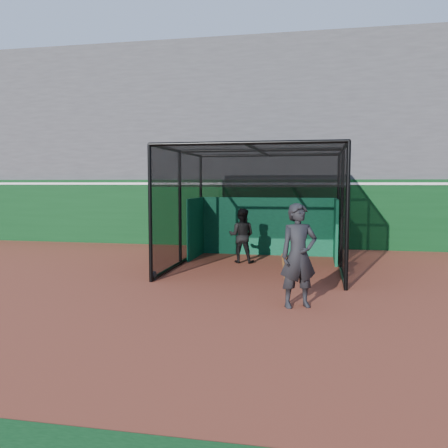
# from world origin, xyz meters

# --- Properties ---
(ground) EXTENTS (120.00, 120.00, 0.00)m
(ground) POSITION_xyz_m (0.00, 0.00, 0.00)
(ground) COLOR brown
(ground) RESTS_ON ground
(outfield_wall) EXTENTS (50.00, 0.50, 2.50)m
(outfield_wall) POSITION_xyz_m (0.00, 8.50, 1.29)
(outfield_wall) COLOR #0A3814
(outfield_wall) RESTS_ON ground
(grandstand) EXTENTS (50.00, 7.85, 8.95)m
(grandstand) POSITION_xyz_m (0.00, 12.27, 4.48)
(grandstand) COLOR #4C4C4F
(grandstand) RESTS_ON ground
(batting_cage) EXTENTS (4.65, 5.05, 3.28)m
(batting_cage) POSITION_xyz_m (1.13, 4.12, 1.64)
(batting_cage) COLOR black
(batting_cage) RESTS_ON ground
(batter) EXTENTS (0.81, 0.65, 1.62)m
(batter) POSITION_xyz_m (0.55, 4.81, 0.81)
(batter) COLOR black
(batter) RESTS_ON ground
(on_deck_player) EXTENTS (0.86, 0.73, 2.00)m
(on_deck_player) POSITION_xyz_m (2.43, -0.02, 1.00)
(on_deck_player) COLOR black
(on_deck_player) RESTS_ON ground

